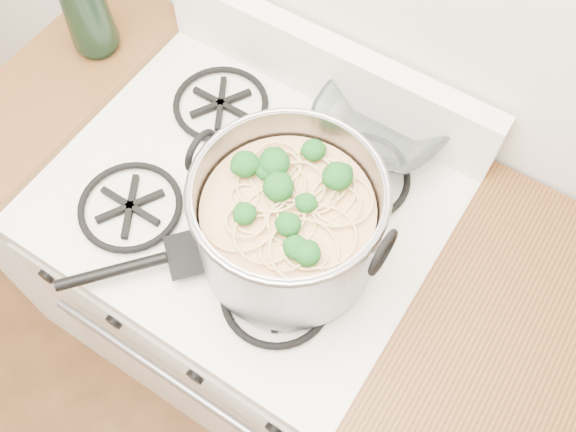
{
  "coord_description": "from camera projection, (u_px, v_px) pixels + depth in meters",
  "views": [
    {
      "loc": [
        0.42,
        0.76,
        1.99
      ],
      "look_at": [
        0.14,
        1.2,
        1.05
      ],
      "focal_mm": 40.0,
      "sensor_mm": 36.0,
      "label": 1
    }
  ],
  "objects": [
    {
      "name": "gas_range",
      "position": [
        256.0,
        287.0,
        1.67
      ],
      "size": [
        0.76,
        0.66,
        0.92
      ],
      "color": "white",
      "rests_on": "ground"
    },
    {
      "name": "glass_bowl",
      "position": [
        385.0,
        123.0,
        1.31
      ],
      "size": [
        0.12,
        0.12,
        0.03
      ],
      "primitive_type": "imported",
      "rotation": [
        0.0,
        0.0,
        -0.1
      ],
      "color": "white",
      "rests_on": "gas_range"
    },
    {
      "name": "stock_pot",
      "position": [
        288.0,
        223.0,
        1.1
      ],
      "size": [
        0.36,
        0.33,
        0.22
      ],
      "color": "gray",
      "rests_on": "gas_range"
    },
    {
      "name": "bottle",
      "position": [
        82.0,
        0.0,
        1.31
      ],
      "size": [
        0.12,
        0.12,
        0.27
      ],
      "primitive_type": "imported",
      "rotation": [
        0.0,
        0.0,
        0.13
      ],
      "color": "black",
      "rests_on": "counter_left"
    },
    {
      "name": "counter_left",
      "position": [
        107.0,
        191.0,
        1.79
      ],
      "size": [
        0.25,
        0.65,
        0.92
      ],
      "color": "silver",
      "rests_on": "ground"
    },
    {
      "name": "spatula",
      "position": [
        196.0,
        250.0,
        1.17
      ],
      "size": [
        0.42,
        0.42,
        0.02
      ],
      "primitive_type": null,
      "rotation": [
        0.0,
        0.0,
        -0.71
      ],
      "color": "black",
      "rests_on": "gas_range"
    }
  ]
}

